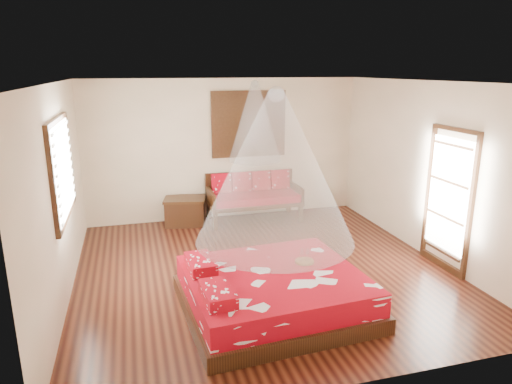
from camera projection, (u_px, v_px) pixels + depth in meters
room at (263, 181)px, 6.60m from camera, size 5.54×5.54×2.84m
bed at (272, 292)px, 5.76m from camera, size 2.35×2.15×0.65m
daybed at (253, 195)px, 9.18m from camera, size 1.84×0.82×0.96m
storage_chest at (185, 211)px, 8.95m from camera, size 0.89×0.72×0.54m
shutter_panel at (249, 124)px, 9.13m from camera, size 1.52×0.06×1.32m
window_left at (63, 169)px, 6.01m from camera, size 0.10×1.74×1.34m
glazed_door at (448, 200)px, 6.83m from camera, size 0.08×1.02×2.16m
wine_tray at (305, 259)px, 6.01m from camera, size 0.25×0.25×0.20m
mosquito_net_main at (275, 168)px, 5.35m from camera, size 1.93×1.93×1.80m
mosquito_net_daybed at (255, 122)px, 8.67m from camera, size 1.02×1.02×1.50m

